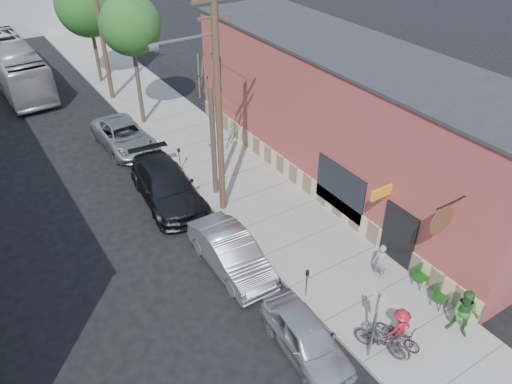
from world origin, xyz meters
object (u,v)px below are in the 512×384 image
utility_pole_near (217,102)px  car_3 (124,136)px  sign_post (375,320)px  car_2 (166,186)px  parking_meter_far (179,156)px  car_1 (231,253)px  tree_bare (213,143)px  car_0 (306,337)px  tree_leafy_far (87,5)px  cyclist (400,327)px  patron_grey (381,262)px  parking_meter_near (307,279)px  patio_chair_a (421,277)px  patron_green (465,314)px  bus (14,66)px  patio_chair_b (440,297)px  parked_bike_b (385,338)px  parked_bike_a (383,340)px  tree_leafy_mid (130,25)px

utility_pole_near → car_3: (-1.59, 8.17, -4.70)m
sign_post → car_2: sign_post is taller
parking_meter_far → car_1: 7.78m
tree_bare → car_0: 10.12m
tree_leafy_far → cyclist: 28.53m
utility_pole_near → car_1: utility_pole_near is taller
tree_leafy_far → patron_grey: (2.39, -25.56, -4.50)m
utility_pole_near → car_3: size_ratio=1.96×
parking_meter_near → patio_chair_a: size_ratio=1.41×
parking_meter_far → car_0: (-1.45, -12.46, -0.30)m
patron_green → car_0: size_ratio=0.47×
tree_bare → car_3: size_ratio=1.05×
utility_pole_near → car_1: bearing=-114.1°
patio_chair_a → car_3: bearing=106.3°
tree_leafy_far → car_3: 11.38m
patron_grey → car_3: patron_grey is taller
tree_bare → bus: size_ratio=0.48×
patron_green → car_2: 13.75m
utility_pole_near → cyclist: 10.87m
sign_post → tree_leafy_far: (0.45, 28.02, 3.59)m
tree_leafy_far → parking_meter_far: bearing=-92.2°
tree_bare → utility_pole_near: bearing=-107.2°
tree_leafy_far → car_1: (-2.00, -21.88, -4.66)m
patio_chair_b → patron_green: bearing=-114.3°
patron_green → parked_bike_b: (-2.58, 0.97, -0.47)m
car_3 → car_2: bearing=-93.2°
parking_meter_near → tree_bare: 8.05m
patron_green → parked_bike_a: 2.95m
parking_meter_near → car_3: car_3 is taller
tree_bare → patio_chair_a: 10.52m
patio_chair_b → tree_bare: bearing=99.6°
tree_leafy_far → parked_bike_b: 28.46m
tree_leafy_far → patron_grey: 26.06m
parking_meter_near → utility_pole_near: utility_pole_near is taller
patio_chair_b → sign_post: bearing=176.7°
patron_green → car_0: (-4.77, 2.33, -0.41)m
car_3 → parking_meter_far: bearing=-71.9°
sign_post → cyclist: size_ratio=1.85×
parking_meter_near → parking_meter_far: same height
patio_chair_a → patron_green: patron_green is taller
utility_pole_near → parked_bike_b: utility_pole_near is taller
parked_bike_a → car_1: bearing=81.5°
tree_leafy_mid → patio_chair_b: 20.81m
utility_pole_near → tree_bare: bearing=72.8°
patron_grey → parked_bike_b: patron_grey is taller
bus → utility_pole_near: bearing=-78.5°
sign_post → parking_meter_near: bearing=91.8°
tree_bare → tree_leafy_far: bearing=90.0°
parking_meter_near → tree_leafy_mid: (0.55, 16.87, 4.96)m
cyclist → car_2: (-2.85, 11.96, -0.08)m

